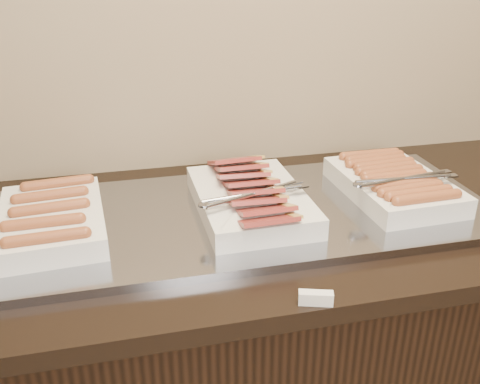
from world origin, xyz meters
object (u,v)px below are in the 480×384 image
at_px(dish_left, 52,219).
at_px(dish_center, 250,198).
at_px(dish_right, 394,183).
at_px(warming_tray, 244,214).
at_px(counter, 239,362).

relative_size(dish_left, dish_center, 0.88).
bearing_deg(dish_center, dish_right, -0.84).
xyz_separation_m(warming_tray, dish_center, (0.01, -0.00, 0.04)).
distance_m(dish_left, dish_center, 0.45).
xyz_separation_m(dish_left, dish_right, (0.82, -0.00, 0.01)).
height_order(dish_left, dish_right, dish_right).
relative_size(dish_center, dish_right, 1.11).
distance_m(warming_tray, dish_left, 0.44).
distance_m(warming_tray, dish_center, 0.05).
bearing_deg(dish_right, dish_center, 177.56).
bearing_deg(counter, dish_right, -0.56).
bearing_deg(dish_right, counter, 177.02).
height_order(warming_tray, dish_left, dish_left).
relative_size(counter, dish_center, 5.24).
distance_m(counter, warming_tray, 0.46).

